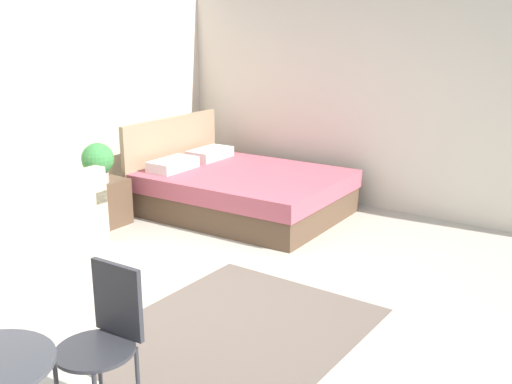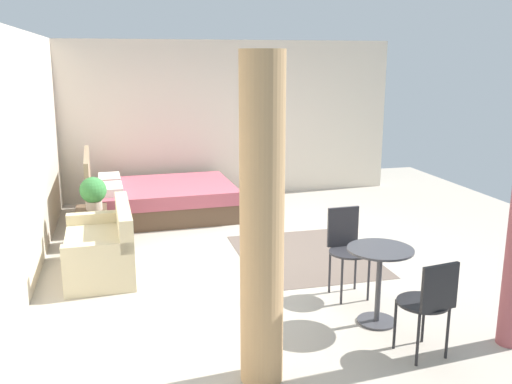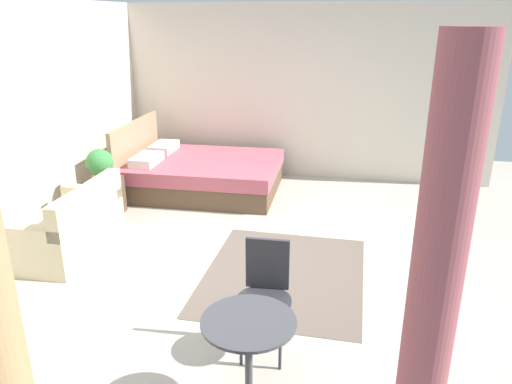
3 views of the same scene
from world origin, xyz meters
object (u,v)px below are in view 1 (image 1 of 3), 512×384
couch (30,229)px  nightstand (106,202)px  cafe_chair_near_window (106,331)px  potted_plant (98,161)px  bed (240,190)px

couch → nightstand: couch is taller
nightstand → cafe_chair_near_window: 3.41m
couch → cafe_chair_near_window: size_ratio=1.52×
couch → cafe_chair_near_window: bearing=-116.2°
potted_plant → bed: bearing=-34.4°
couch → cafe_chair_near_window: cafe_chair_near_window is taller
cafe_chair_near_window → nightstand: bearing=49.1°
couch → nightstand: bearing=8.0°
couch → potted_plant: 1.04m
bed → couch: bearing=160.7°
couch → potted_plant: (0.93, 0.10, 0.45)m
cafe_chair_near_window → couch: bearing=63.8°
nightstand → potted_plant: bearing=-155.3°
couch → nightstand: 1.04m
potted_plant → cafe_chair_near_window: 3.30m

